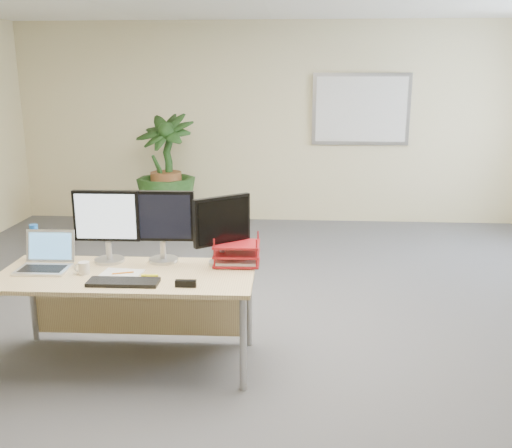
# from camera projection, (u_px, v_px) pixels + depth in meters

# --- Properties ---
(floor) EXTENTS (8.00, 8.00, 0.00)m
(floor) POSITION_uv_depth(u_px,v_px,m) (248.00, 350.00, 4.25)
(floor) COLOR #45464A
(floor) RESTS_ON ground
(back_wall) EXTENTS (7.00, 0.04, 2.70)m
(back_wall) POSITION_uv_depth(u_px,v_px,m) (271.00, 124.00, 7.78)
(back_wall) COLOR beige
(back_wall) RESTS_ON floor
(whiteboard) EXTENTS (1.30, 0.04, 0.95)m
(whiteboard) POSITION_uv_depth(u_px,v_px,m) (361.00, 109.00, 7.61)
(whiteboard) COLOR #9E9EA2
(whiteboard) RESTS_ON back_wall
(desk) EXTENTS (1.77, 0.77, 0.67)m
(desk) POSITION_uv_depth(u_px,v_px,m) (131.00, 287.00, 4.02)
(desk) COLOR tan
(desk) RESTS_ON floor
(floor_plant) EXTENTS (1.08, 1.08, 1.50)m
(floor_plant) POSITION_uv_depth(u_px,v_px,m) (166.00, 174.00, 7.38)
(floor_plant) COLOR #153212
(floor_plant) RESTS_ON floor
(monitor_left) EXTENTS (0.47, 0.21, 0.53)m
(monitor_left) POSITION_uv_depth(u_px,v_px,m) (107.00, 221.00, 4.07)
(monitor_left) COLOR #AEAEB3
(monitor_left) RESTS_ON desk
(monitor_right) EXTENTS (0.47, 0.21, 0.52)m
(monitor_right) POSITION_uv_depth(u_px,v_px,m) (162.00, 222.00, 4.07)
(monitor_right) COLOR #AEAEB3
(monitor_right) RESTS_ON desk
(monitor_dark) EXTENTS (0.38, 0.31, 0.50)m
(monitor_dark) POSITION_uv_depth(u_px,v_px,m) (222.00, 226.00, 4.02)
(monitor_dark) COLOR #AEAEB3
(monitor_dark) RESTS_ON desk
(laptop) EXTENTS (0.35, 0.31, 0.25)m
(laptop) POSITION_uv_depth(u_px,v_px,m) (46.00, 260.00, 3.99)
(laptop) COLOR silver
(laptop) RESTS_ON desk
(keyboard) EXTENTS (0.46, 0.16, 0.03)m
(keyboard) POSITION_uv_depth(u_px,v_px,m) (123.00, 282.00, 3.69)
(keyboard) COLOR black
(keyboard) RESTS_ON desk
(coffee_mug) EXTENTS (0.11, 0.07, 0.08)m
(coffee_mug) POSITION_uv_depth(u_px,v_px,m) (84.00, 268.00, 3.87)
(coffee_mug) COLOR silver
(coffee_mug) RESTS_ON desk
(spiral_notebook) EXTENTS (0.29, 0.23, 0.01)m
(spiral_notebook) POSITION_uv_depth(u_px,v_px,m) (121.00, 274.00, 3.86)
(spiral_notebook) COLOR silver
(spiral_notebook) RESTS_ON desk
(orange_pen) EXTENTS (0.14, 0.06, 0.01)m
(orange_pen) POSITION_uv_depth(u_px,v_px,m) (123.00, 273.00, 3.86)
(orange_pen) COLOR orange
(orange_pen) RESTS_ON spiral_notebook
(yellow_highlighter) EXTENTS (0.12, 0.02, 0.02)m
(yellow_highlighter) POSITION_uv_depth(u_px,v_px,m) (150.00, 275.00, 3.83)
(yellow_highlighter) COLOR #F7FF1A
(yellow_highlighter) RESTS_ON desk
(water_bottle) EXTENTS (0.07, 0.07, 0.26)m
(water_bottle) POSITION_uv_depth(u_px,v_px,m) (35.00, 242.00, 4.19)
(water_bottle) COLOR silver
(water_bottle) RESTS_ON desk
(letter_tray) EXTENTS (0.33, 0.25, 0.15)m
(letter_tray) POSITION_uv_depth(u_px,v_px,m) (237.00, 255.00, 4.06)
(letter_tray) COLOR maroon
(letter_tray) RESTS_ON desk
(stapler) EXTENTS (0.14, 0.04, 0.05)m
(stapler) POSITION_uv_depth(u_px,v_px,m) (186.00, 283.00, 3.64)
(stapler) COLOR black
(stapler) RESTS_ON desk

